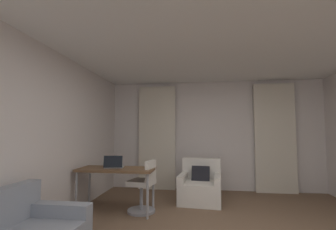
% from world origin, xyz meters
% --- Properties ---
extents(wall_window, '(5.12, 0.06, 2.60)m').
position_xyz_m(wall_window, '(0.00, 3.03, 1.30)').
color(wall_window, silver).
rests_on(wall_window, ground).
extents(wall_left, '(0.06, 6.12, 2.60)m').
position_xyz_m(wall_left, '(-2.53, 0.00, 1.30)').
color(wall_left, silver).
rests_on(wall_left, ground).
extents(ceiling, '(5.12, 6.12, 0.06)m').
position_xyz_m(ceiling, '(0.00, 0.00, 2.63)').
color(ceiling, white).
rests_on(ceiling, wall_left).
extents(curtain_left_panel, '(0.90, 0.06, 2.50)m').
position_xyz_m(curtain_left_panel, '(-1.38, 2.90, 1.25)').
color(curtain_left_panel, beige).
rests_on(curtain_left_panel, ground).
extents(curtain_right_panel, '(0.90, 0.06, 2.50)m').
position_xyz_m(curtain_right_panel, '(1.38, 2.90, 1.25)').
color(curtain_right_panel, beige).
rests_on(curtain_right_panel, ground).
extents(armchair, '(0.87, 0.88, 0.82)m').
position_xyz_m(armchair, '(-0.34, 2.03, 0.27)').
color(armchair, silver).
rests_on(armchair, ground).
extents(desk, '(1.31, 0.57, 0.75)m').
position_xyz_m(desk, '(-1.78, 1.22, 0.68)').
color(desk, brown).
rests_on(desk, ground).
extents(desk_chair, '(0.48, 0.48, 0.88)m').
position_xyz_m(desk_chair, '(-1.31, 1.28, 0.39)').
color(desk_chair, gray).
rests_on(desk_chair, ground).
extents(laptop, '(0.36, 0.29, 0.22)m').
position_xyz_m(laptop, '(-1.84, 1.23, 0.79)').
color(laptop, '#ADADB2').
rests_on(laptop, desk).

